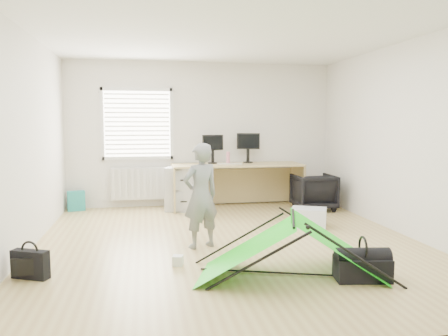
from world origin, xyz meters
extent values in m
plane|color=tan|center=(0.00, 0.00, 0.00)|extent=(5.50, 5.50, 0.00)
cube|color=silver|center=(0.00, 2.75, 1.35)|extent=(5.00, 0.02, 2.70)
cube|color=silver|center=(-1.20, 2.71, 1.55)|extent=(1.20, 0.06, 1.20)
cube|color=silver|center=(-1.20, 2.67, 0.45)|extent=(1.00, 0.12, 0.60)
cube|color=tan|center=(0.60, 2.32, 0.41)|extent=(2.39, 0.76, 0.82)
cube|color=#AAACAF|center=(-0.42, 2.36, 0.39)|extent=(0.67, 0.79, 0.78)
cube|color=black|center=(0.17, 2.48, 1.01)|extent=(0.42, 0.20, 0.39)
cube|color=black|center=(0.85, 2.51, 1.02)|extent=(0.44, 0.23, 0.41)
cube|color=beige|center=(0.45, 2.30, 0.83)|extent=(0.48, 0.24, 0.02)
cylinder|color=#CB7186|center=(0.42, 2.30, 0.93)|extent=(0.09, 0.09, 0.23)
imported|color=black|center=(1.92, 1.88, 0.33)|extent=(0.71, 0.73, 0.65)
imported|color=slate|center=(-0.39, -0.13, 0.66)|extent=(0.57, 0.47, 1.32)
cube|color=white|center=(1.35, 0.65, 0.14)|extent=(0.62, 0.54, 0.29)
cube|color=teal|center=(-2.30, 2.55, 0.18)|extent=(0.32, 0.19, 0.36)
cube|color=black|center=(-2.24, -0.93, 0.15)|extent=(0.40, 0.27, 0.29)
cube|color=silver|center=(-0.74, -0.79, 0.06)|extent=(0.13, 0.13, 0.11)
cube|color=black|center=(1.05, -1.58, 0.12)|extent=(0.57, 0.36, 0.23)
camera|label=1|loc=(-1.08, -5.51, 1.58)|focal=35.00mm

